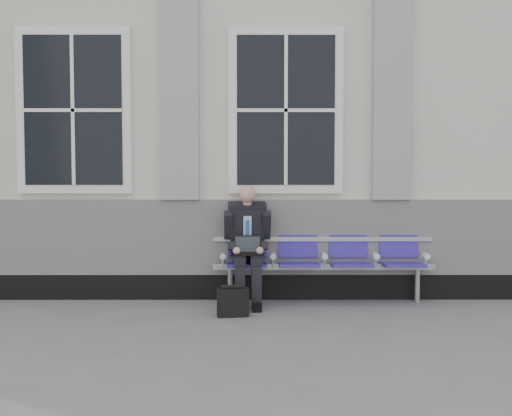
{
  "coord_description": "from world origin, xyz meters",
  "views": [
    {
      "loc": [
        -0.02,
        -5.33,
        1.45
      ],
      "look_at": [
        -0.0,
        0.9,
        1.13
      ],
      "focal_mm": 40.0,
      "sensor_mm": 36.0,
      "label": 1
    }
  ],
  "objects": [
    {
      "name": "ground",
      "position": [
        0.0,
        0.0,
        0.0
      ],
      "size": [
        70.0,
        70.0,
        0.0
      ],
      "primitive_type": "plane",
      "color": "slate",
      "rests_on": "ground"
    },
    {
      "name": "station_building",
      "position": [
        -0.02,
        3.47,
        2.22
      ],
      "size": [
        14.4,
        4.4,
        4.49
      ],
      "color": "beige",
      "rests_on": "ground"
    },
    {
      "name": "bench",
      "position": [
        0.8,
        1.32,
        0.55
      ],
      "size": [
        2.6,
        0.47,
        0.91
      ],
      "color": "#9EA0A3",
      "rests_on": "ground"
    },
    {
      "name": "businessman",
      "position": [
        -0.1,
        1.19,
        0.75
      ],
      "size": [
        0.55,
        0.73,
        1.37
      ],
      "color": "black",
      "rests_on": "ground"
    },
    {
      "name": "briefcase",
      "position": [
        -0.25,
        0.6,
        0.16
      ],
      "size": [
        0.35,
        0.18,
        0.34
      ],
      "color": "black",
      "rests_on": "ground"
    }
  ]
}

